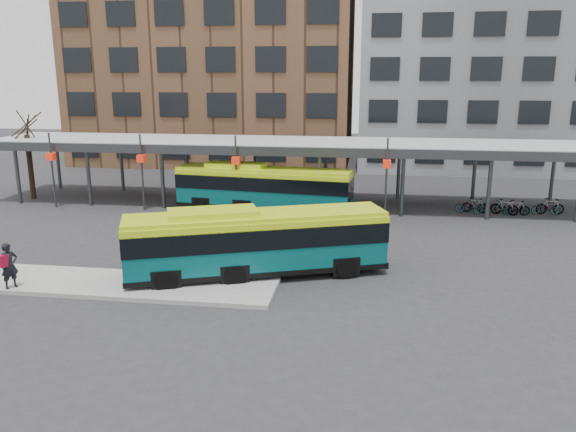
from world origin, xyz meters
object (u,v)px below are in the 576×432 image
object	(u,v)px
bus_front	(256,241)
bus_rear	(263,187)
tree	(30,164)
pedestrian	(9,265)

from	to	relation	value
bus_front	bus_rear	world-z (taller)	bus_rear
tree	bus_front	size ratio (longest dim) A/B	0.51
bus_rear	pedestrian	bearing A→B (deg)	-109.68
bus_front	tree	bearing A→B (deg)	123.83
tree	bus_front	xyz separation A→B (m)	(18.37, -13.02, -0.87)
bus_front	bus_rear	bearing A→B (deg)	78.29
tree	bus_front	bearing A→B (deg)	-35.32
tree	pedestrian	size ratio (longest dim) A/B	3.07
tree	bus_rear	size ratio (longest dim) A/B	0.50
bus_front	bus_rear	distance (m)	11.66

